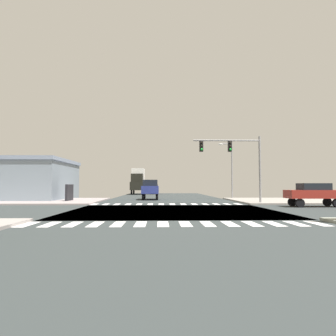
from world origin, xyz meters
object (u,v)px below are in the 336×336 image
suv_nearside_1 (150,188)px  bank_building (3,180)px  street_lamp (230,165)px  sedan_crossing_2 (314,193)px  sedan_farside_1 (154,188)px  box_truck_queued_1 (138,181)px  traffic_signal_mast (234,154)px

suv_nearside_1 → bank_building: bearing=1.5°
street_lamp → sedan_crossing_2: (3.54, -14.29, -3.15)m
suv_nearside_1 → sedan_crossing_2: size_ratio=1.07×
sedan_farside_1 → sedan_crossing_2: size_ratio=1.00×
street_lamp → suv_nearside_1: 10.42m
sedan_farside_1 → box_truck_queued_1: size_ratio=0.60×
suv_nearside_1 → sedan_farside_1: size_ratio=1.07×
bank_building → sedan_crossing_2: bank_building is taller
bank_building → sedan_farside_1: bank_building is taller
sedan_farside_1 → sedan_crossing_2: bearing=110.6°
suv_nearside_1 → sedan_farside_1: 23.09m
bank_building → sedan_crossing_2: bearing=-21.8°
sedan_farside_1 → box_truck_queued_1: (-3.00, -1.03, 1.45)m
traffic_signal_mast → sedan_farside_1: traffic_signal_mast is taller
bank_building → suv_nearside_1: bank_building is taller
traffic_signal_mast → box_truck_queued_1: 32.81m
box_truck_queued_1 → sedan_crossing_2: bearing=115.3°
bank_building → suv_nearside_1: (17.17, 0.46, -0.97)m
bank_building → street_lamp: bearing=4.3°
sedan_farside_1 → sedan_crossing_2: (13.44, -35.81, 0.00)m
box_truck_queued_1 → street_lamp: bearing=122.2°
street_lamp → sedan_farside_1: size_ratio=1.63×
suv_nearside_1 → sedan_crossing_2: 18.50m
bank_building → box_truck_queued_1: 26.61m
bank_building → sedan_crossing_2: 33.00m
sedan_crossing_2 → traffic_signal_mast: bearing=-125.5°
sedan_farside_1 → suv_nearside_1: bearing=90.0°
traffic_signal_mast → box_truck_queued_1: size_ratio=0.87×
bank_building → box_truck_queued_1: bearing=57.8°
street_lamp → suv_nearside_1: size_ratio=1.52×
traffic_signal_mast → sedan_crossing_2: (5.49, -3.92, -3.51)m
sedan_crossing_2 → box_truck_queued_1: bearing=-154.7°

